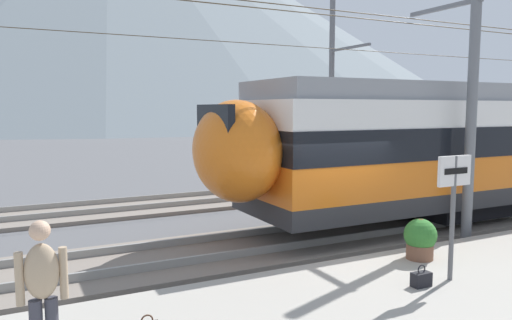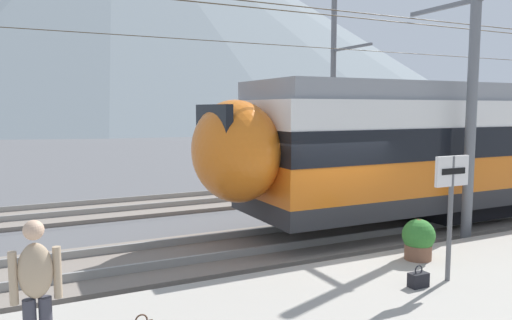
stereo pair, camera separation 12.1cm
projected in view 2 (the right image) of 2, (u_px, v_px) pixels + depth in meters
ground_plane at (328, 255)px, 10.79m from camera, size 400.00×400.00×0.00m
track_near at (302, 240)px, 11.76m from camera, size 120.00×3.00×0.28m
track_far at (215, 200)px, 16.89m from camera, size 120.00×3.00×0.28m
catenary_mast_mid at (467, 85)px, 11.33m from camera, size 43.71×2.16×7.12m
catenary_mast_far_side at (335, 86)px, 21.28m from camera, size 43.71×2.68×8.04m
platform_sign at (451, 190)px, 8.09m from camera, size 0.70×0.08×2.11m
passenger_walking at (36, 287)px, 5.33m from camera, size 0.53×0.22×1.69m
handbag_near_sign at (418, 280)px, 7.93m from camera, size 0.32×0.18×0.36m
potted_plant_platform_edge at (418, 238)px, 9.35m from camera, size 0.62×0.62×0.78m
mountain_central_peak at (116, 5)px, 151.76m from camera, size 216.05×216.05×70.13m
mountain_right_ridge at (282, 58)px, 246.46m from camera, size 145.47×145.47×56.65m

